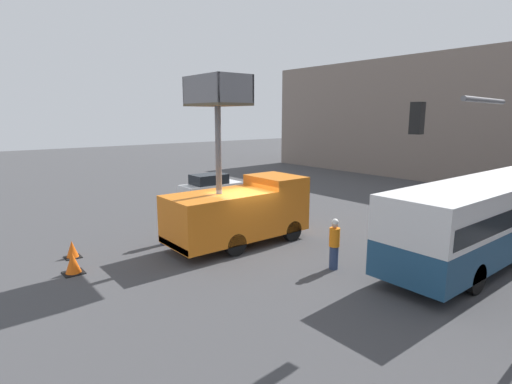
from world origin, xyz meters
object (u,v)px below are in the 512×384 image
(utility_truck, at_px, (240,208))
(traffic_cone_mid_road, at_px, (72,250))
(city_bus, at_px, (490,213))
(road_worker_directing, at_px, (334,244))
(road_worker_near_truck, at_px, (163,225))
(parked_car_curbside, at_px, (211,185))
(traffic_cone_near_truck, at_px, (73,263))
(traffic_light_pole, at_px, (499,169))

(utility_truck, xyz_separation_m, traffic_cone_mid_road, (-2.69, -6.15, -1.28))
(city_bus, xyz_separation_m, road_worker_directing, (-2.94, -5.51, -0.85))
(road_worker_near_truck, xyz_separation_m, parked_car_curbside, (-7.85, 7.33, -0.11))
(road_worker_near_truck, distance_m, traffic_cone_near_truck, 4.07)
(road_worker_directing, relative_size, traffic_cone_mid_road, 2.79)
(utility_truck, bearing_deg, traffic_cone_mid_road, -113.65)
(road_worker_near_truck, distance_m, road_worker_directing, 7.32)
(utility_truck, xyz_separation_m, traffic_light_pole, (9.44, 1.18, 2.57))
(road_worker_near_truck, bearing_deg, traffic_cone_near_truck, 161.92)
(parked_car_curbside, bearing_deg, traffic_cone_near_truck, -51.95)
(traffic_light_pole, xyz_separation_m, road_worker_directing, (-4.99, -0.25, -3.22))
(utility_truck, relative_size, traffic_light_pole, 1.14)
(traffic_cone_near_truck, height_order, traffic_cone_mid_road, traffic_cone_near_truck)
(road_worker_near_truck, height_order, traffic_cone_near_truck, road_worker_near_truck)
(utility_truck, bearing_deg, road_worker_directing, 11.75)
(utility_truck, height_order, traffic_light_pole, utility_truck)
(utility_truck, bearing_deg, traffic_cone_near_truck, -98.56)
(road_worker_near_truck, xyz_separation_m, traffic_cone_mid_road, (-0.74, -3.52, -0.55))
(road_worker_near_truck, bearing_deg, utility_truck, -68.35)
(utility_truck, xyz_separation_m, traffic_cone_near_truck, (-0.99, -6.56, -1.23))
(city_bus, xyz_separation_m, traffic_light_pole, (2.05, -5.26, 2.36))
(road_worker_directing, height_order, traffic_cone_mid_road, road_worker_directing)
(traffic_cone_near_truck, relative_size, traffic_cone_mid_road, 1.16)
(city_bus, xyz_separation_m, parked_car_curbside, (-17.20, -1.73, -1.04))
(parked_car_curbside, bearing_deg, traffic_cone_mid_road, -56.78)
(traffic_light_pole, distance_m, road_worker_directing, 5.94)
(traffic_cone_near_truck, bearing_deg, traffic_light_pole, 36.55)
(city_bus, distance_m, road_worker_near_truck, 13.05)
(traffic_cone_mid_road, relative_size, parked_car_curbside, 0.16)
(utility_truck, bearing_deg, traffic_light_pole, 7.11)
(traffic_cone_near_truck, xyz_separation_m, traffic_cone_mid_road, (-1.70, 0.41, -0.05))
(city_bus, bearing_deg, parked_car_curbside, 103.64)
(city_bus, bearing_deg, utility_truck, 138.93)
(traffic_light_pole, bearing_deg, traffic_cone_near_truck, -143.45)
(city_bus, xyz_separation_m, traffic_cone_near_truck, (-8.38, -13.00, -1.43))
(traffic_cone_mid_road, height_order, parked_car_curbside, parked_car_curbside)
(traffic_cone_near_truck, xyz_separation_m, parked_car_curbside, (-8.81, 11.26, 0.39))
(city_bus, bearing_deg, road_worker_near_truck, 142.02)
(traffic_light_pole, height_order, traffic_cone_near_truck, traffic_light_pole)
(traffic_cone_near_truck, bearing_deg, city_bus, 57.18)
(traffic_cone_mid_road, bearing_deg, parked_car_curbside, 123.22)
(city_bus, height_order, road_worker_directing, city_bus)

